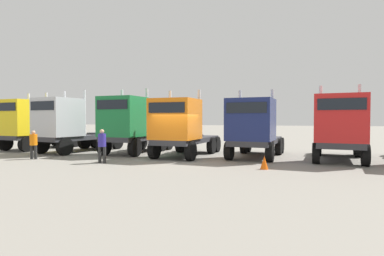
{
  "coord_description": "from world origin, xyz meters",
  "views": [
    {
      "loc": [
        6.16,
        -15.8,
        2.24
      ],
      "look_at": [
        -0.1,
        3.14,
        1.69
      ],
      "focal_mm": 29.58,
      "sensor_mm": 36.0,
      "label": 1
    }
  ],
  "objects_px": {
    "semi_truck_orange": "(180,127)",
    "visitor_with_camera": "(102,143)",
    "semi_truck_silver": "(67,125)",
    "visitor_in_hivis": "(34,143)",
    "semi_truck_green": "(129,125)",
    "semi_truck_yellow": "(29,124)",
    "semi_truck_navy": "(253,128)",
    "traffic_cone_near": "(264,163)",
    "semi_truck_red": "(340,128)"
  },
  "relations": [
    {
      "from": "semi_truck_orange",
      "to": "semi_truck_navy",
      "type": "xyz_separation_m",
      "value": [
        4.13,
        0.8,
        -0.01
      ]
    },
    {
      "from": "semi_truck_orange",
      "to": "semi_truck_navy",
      "type": "relative_size",
      "value": 1.02
    },
    {
      "from": "semi_truck_navy",
      "to": "semi_truck_yellow",
      "type": "bearing_deg",
      "value": -85.86
    },
    {
      "from": "semi_truck_green",
      "to": "visitor_in_hivis",
      "type": "bearing_deg",
      "value": -41.47
    },
    {
      "from": "semi_truck_orange",
      "to": "visitor_with_camera",
      "type": "distance_m",
      "value": 4.65
    },
    {
      "from": "semi_truck_green",
      "to": "visitor_with_camera",
      "type": "distance_m",
      "value": 4.28
    },
    {
      "from": "semi_truck_green",
      "to": "semi_truck_navy",
      "type": "xyz_separation_m",
      "value": [
        7.88,
        0.16,
        -0.13
      ]
    },
    {
      "from": "semi_truck_orange",
      "to": "visitor_in_hivis",
      "type": "bearing_deg",
      "value": -63.88
    },
    {
      "from": "semi_truck_orange",
      "to": "traffic_cone_near",
      "type": "distance_m",
      "value": 6.06
    },
    {
      "from": "semi_truck_yellow",
      "to": "visitor_with_camera",
      "type": "distance_m",
      "value": 10.11
    },
    {
      "from": "semi_truck_navy",
      "to": "visitor_with_camera",
      "type": "bearing_deg",
      "value": -54.83
    },
    {
      "from": "semi_truck_yellow",
      "to": "semi_truck_red",
      "type": "distance_m",
      "value": 20.71
    },
    {
      "from": "traffic_cone_near",
      "to": "semi_truck_navy",
      "type": "bearing_deg",
      "value": 104.57
    },
    {
      "from": "semi_truck_silver",
      "to": "semi_truck_navy",
      "type": "height_order",
      "value": "semi_truck_silver"
    },
    {
      "from": "semi_truck_green",
      "to": "visitor_with_camera",
      "type": "relative_size",
      "value": 3.5
    },
    {
      "from": "semi_truck_green",
      "to": "semi_truck_red",
      "type": "distance_m",
      "value": 12.36
    },
    {
      "from": "semi_truck_red",
      "to": "semi_truck_yellow",
      "type": "bearing_deg",
      "value": -85.0
    },
    {
      "from": "semi_truck_green",
      "to": "semi_truck_yellow",
      "type": "bearing_deg",
      "value": -88.27
    },
    {
      "from": "visitor_in_hivis",
      "to": "semi_truck_green",
      "type": "bearing_deg",
      "value": -42.89
    },
    {
      "from": "semi_truck_yellow",
      "to": "visitor_with_camera",
      "type": "relative_size",
      "value": 3.46
    },
    {
      "from": "semi_truck_yellow",
      "to": "visitor_in_hivis",
      "type": "relative_size",
      "value": 3.73
    },
    {
      "from": "semi_truck_red",
      "to": "visitor_with_camera",
      "type": "height_order",
      "value": "semi_truck_red"
    },
    {
      "from": "semi_truck_navy",
      "to": "visitor_in_hivis",
      "type": "xyz_separation_m",
      "value": [
        -11.71,
        -4.09,
        -0.84
      ]
    },
    {
      "from": "semi_truck_silver",
      "to": "visitor_in_hivis",
      "type": "distance_m",
      "value": 3.48
    },
    {
      "from": "semi_truck_navy",
      "to": "traffic_cone_near",
      "type": "xyz_separation_m",
      "value": [
        0.97,
        -3.73,
        -1.47
      ]
    },
    {
      "from": "semi_truck_red",
      "to": "visitor_in_hivis",
      "type": "height_order",
      "value": "semi_truck_red"
    },
    {
      "from": "semi_truck_silver",
      "to": "semi_truck_orange",
      "type": "relative_size",
      "value": 1.03
    },
    {
      "from": "semi_truck_green",
      "to": "semi_truck_orange",
      "type": "relative_size",
      "value": 0.97
    },
    {
      "from": "semi_truck_silver",
      "to": "traffic_cone_near",
      "type": "relative_size",
      "value": 10.71
    },
    {
      "from": "semi_truck_silver",
      "to": "semi_truck_navy",
      "type": "distance_m",
      "value": 12.23
    },
    {
      "from": "semi_truck_green",
      "to": "visitor_in_hivis",
      "type": "xyz_separation_m",
      "value": [
        -3.83,
        -3.93,
        -0.97
      ]
    },
    {
      "from": "semi_truck_silver",
      "to": "traffic_cone_near",
      "type": "height_order",
      "value": "semi_truck_silver"
    },
    {
      "from": "semi_truck_yellow",
      "to": "semi_truck_silver",
      "type": "xyz_separation_m",
      "value": [
        4.03,
        -0.77,
        -0.02
      ]
    },
    {
      "from": "visitor_in_hivis",
      "to": "semi_truck_navy",
      "type": "bearing_deg",
      "value": -69.36
    },
    {
      "from": "semi_truck_yellow",
      "to": "semi_truck_orange",
      "type": "relative_size",
      "value": 0.96
    },
    {
      "from": "visitor_with_camera",
      "to": "traffic_cone_near",
      "type": "bearing_deg",
      "value": 93.59
    },
    {
      "from": "semi_truck_orange",
      "to": "semi_truck_green",
      "type": "bearing_deg",
      "value": -96.97
    },
    {
      "from": "semi_truck_green",
      "to": "semi_truck_orange",
      "type": "height_order",
      "value": "semi_truck_green"
    },
    {
      "from": "semi_truck_silver",
      "to": "visitor_in_hivis",
      "type": "xyz_separation_m",
      "value": [
        0.49,
        -3.32,
        -0.95
      ]
    },
    {
      "from": "semi_truck_yellow",
      "to": "semi_truck_silver",
      "type": "height_order",
      "value": "semi_truck_yellow"
    },
    {
      "from": "semi_truck_silver",
      "to": "visitor_with_camera",
      "type": "relative_size",
      "value": 3.7
    },
    {
      "from": "visitor_in_hivis",
      "to": "visitor_with_camera",
      "type": "bearing_deg",
      "value": -90.94
    },
    {
      "from": "visitor_in_hivis",
      "to": "visitor_with_camera",
      "type": "relative_size",
      "value": 0.93
    },
    {
      "from": "semi_truck_yellow",
      "to": "semi_truck_navy",
      "type": "height_order",
      "value": "semi_truck_yellow"
    },
    {
      "from": "visitor_with_camera",
      "to": "semi_truck_orange",
      "type": "bearing_deg",
      "value": 139.17
    },
    {
      "from": "semi_truck_yellow",
      "to": "traffic_cone_near",
      "type": "height_order",
      "value": "semi_truck_yellow"
    },
    {
      "from": "semi_truck_yellow",
      "to": "traffic_cone_near",
      "type": "relative_size",
      "value": 10.01
    },
    {
      "from": "semi_truck_silver",
      "to": "semi_truck_green",
      "type": "height_order",
      "value": "semi_truck_green"
    },
    {
      "from": "semi_truck_yellow",
      "to": "traffic_cone_near",
      "type": "distance_m",
      "value": 17.67
    },
    {
      "from": "semi_truck_red",
      "to": "semi_truck_silver",
      "type": "bearing_deg",
      "value": -82.36
    }
  ]
}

